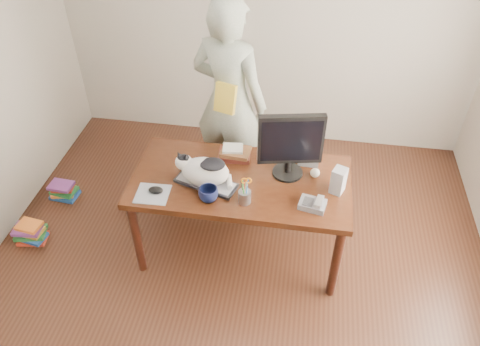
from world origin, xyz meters
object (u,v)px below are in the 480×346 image
(cat, at_px, (203,170))
(monitor, at_px, (290,143))
(speaker, at_px, (338,181))
(baseball, at_px, (315,173))
(coffee_mug, at_px, (208,194))
(keyboard, at_px, (206,183))
(book_stack, at_px, (235,153))
(book_pile_a, at_px, (31,233))
(phone, at_px, (313,204))
(mouse, at_px, (156,190))
(desk, at_px, (243,187))
(book_pile_b, at_px, (64,190))
(person, at_px, (229,102))
(pen_cup, at_px, (245,195))
(calculator, at_px, (309,156))

(cat, xyz_separation_m, monitor, (0.59, 0.19, 0.17))
(speaker, relative_size, baseball, 2.84)
(monitor, bearing_deg, coffee_mug, -157.40)
(keyboard, distance_m, coffee_mug, 0.17)
(book_stack, height_order, book_pile_a, book_stack)
(keyboard, height_order, phone, phone)
(book_stack, distance_m, book_pile_a, 1.86)
(mouse, xyz_separation_m, baseball, (1.10, 0.35, 0.01))
(desk, xyz_separation_m, book_pile_b, (-1.72, 0.27, -0.53))
(phone, relative_size, baseball, 2.86)
(person, xyz_separation_m, book_pile_a, (-1.53, -0.97, -0.83))
(pen_cup, bearing_deg, keyboard, 155.25)
(cat, bearing_deg, mouse, -138.68)
(coffee_mug, bearing_deg, speaker, 14.68)
(cat, bearing_deg, book_stack, 80.60)
(baseball, bearing_deg, desk, -176.25)
(keyboard, distance_m, pen_cup, 0.34)
(cat, xyz_separation_m, calculator, (0.73, 0.41, -0.10))
(pen_cup, xyz_separation_m, person, (-0.28, 1.01, 0.10))
(keyboard, bearing_deg, calculator, 46.16)
(calculator, height_order, book_pile_a, calculator)
(pen_cup, relative_size, book_pile_a, 0.82)
(phone, height_order, speaker, speaker)
(keyboard, bearing_deg, person, 105.27)
(cat, distance_m, pen_cup, 0.35)
(monitor, height_order, coffee_mug, monitor)
(cat, height_order, pen_cup, cat)
(cat, relative_size, book_stack, 1.75)
(desk, bearing_deg, keyboard, -144.37)
(desk, bearing_deg, monitor, 3.65)
(desk, xyz_separation_m, coffee_mug, (-0.19, -0.33, 0.20))
(pen_cup, xyz_separation_m, book_stack, (-0.15, 0.48, -0.02))
(desk, height_order, book_stack, book_stack)
(person, bearing_deg, book_stack, 121.56)
(book_pile_b, bearing_deg, baseball, -6.01)
(desk, height_order, speaker, speaker)
(mouse, height_order, book_stack, book_stack)
(pen_cup, height_order, book_pile_a, pen_cup)
(baseball, bearing_deg, monitor, -176.07)
(keyboard, bearing_deg, book_pile_b, 179.84)
(mouse, bearing_deg, monitor, 17.98)
(book_pile_a, bearing_deg, person, 32.51)
(coffee_mug, bearing_deg, mouse, 177.92)
(keyboard, relative_size, speaker, 2.43)
(coffee_mug, height_order, baseball, coffee_mug)
(keyboard, bearing_deg, phone, 8.08)
(baseball, distance_m, calculator, 0.21)
(mouse, height_order, calculator, calculator)
(phone, xyz_separation_m, calculator, (-0.05, 0.52, 0.00))
(keyboard, bearing_deg, monitor, 35.25)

